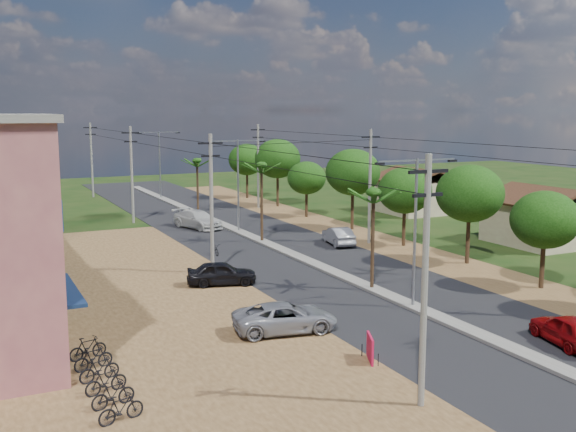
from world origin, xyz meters
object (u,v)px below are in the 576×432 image
at_px(car_silver_mid, 338,236).
at_px(parked_scooter_row, 103,375).
at_px(car_parked_dark, 222,274).
at_px(car_red_near, 568,331).
at_px(roadside_sign, 370,349).
at_px(car_white_far, 198,220).
at_px(car_parked_silver, 285,318).

height_order(car_silver_mid, parked_scooter_row, car_silver_mid).
distance_m(car_silver_mid, car_parked_dark, 14.60).
height_order(car_red_near, roadside_sign, car_red_near).
distance_m(car_white_far, car_parked_dark, 20.13).
distance_m(car_red_near, roadside_sign, 9.30).
relative_size(car_red_near, car_parked_silver, 0.83).
height_order(roadside_sign, parked_scooter_row, roadside_sign).
bearing_deg(car_parked_dark, roadside_sign, -158.96).
relative_size(car_red_near, parked_scooter_row, 0.56).
relative_size(car_parked_dark, parked_scooter_row, 0.57).
bearing_deg(parked_scooter_row, car_silver_mid, 42.25).
bearing_deg(car_red_near, car_silver_mid, -82.95).
distance_m(car_red_near, car_white_far, 36.64).
height_order(car_white_far, roadside_sign, car_white_far).
bearing_deg(roadside_sign, car_white_far, 107.34).
height_order(car_silver_mid, car_white_far, car_white_far).
height_order(car_white_far, car_parked_dark, car_white_far).
bearing_deg(car_parked_silver, car_white_far, -0.62).
relative_size(car_parked_silver, parked_scooter_row, 0.68).
relative_size(car_parked_silver, roadside_sign, 3.87).
height_order(car_white_far, car_parked_silver, car_white_far).
distance_m(car_parked_silver, parked_scooter_row, 9.47).
height_order(car_red_near, parked_scooter_row, car_red_near).
xyz_separation_m(car_parked_silver, parked_scooter_row, (-9.05, -2.78, -0.19)).
bearing_deg(car_silver_mid, roadside_sign, 73.94).
relative_size(car_parked_silver, car_parked_dark, 1.20).
bearing_deg(parked_scooter_row, car_white_far, 65.73).
distance_m(car_silver_mid, car_parked_silver, 21.38).
bearing_deg(car_parked_silver, car_silver_mid, -27.16).
bearing_deg(car_red_near, car_white_far, -69.38).
bearing_deg(car_white_far, car_parked_dark, -122.38).
distance_m(car_silver_mid, roadside_sign, 24.79).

